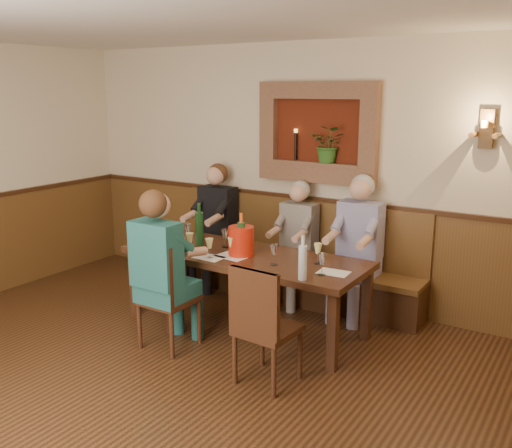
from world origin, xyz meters
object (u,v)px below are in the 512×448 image
at_px(person_chair_front, 165,284).
at_px(water_bottle, 303,262).
at_px(person_bench_mid, 295,254).
at_px(wine_bottle_green_b, 199,228).
at_px(person_bench_left, 214,236).
at_px(bench, 291,270).
at_px(wine_bottle_green_a, 241,238).
at_px(chair_near_left, 168,316).
at_px(chair_near_right, 266,349).
at_px(person_bench_right, 356,259).
at_px(spittoon_bucket, 241,241).
at_px(dining_table, 245,261).

bearing_deg(person_chair_front, water_bottle, 19.22).
relative_size(person_bench_mid, wine_bottle_green_b, 3.14).
relative_size(person_bench_left, wine_bottle_green_b, 3.39).
height_order(person_bench_left, water_bottle, person_bench_left).
bearing_deg(water_bottle, bench, 122.19).
xyz_separation_m(person_bench_left, wine_bottle_green_a, (0.99, -0.88, 0.31)).
distance_m(wine_bottle_green_a, wine_bottle_green_b, 0.56).
distance_m(chair_near_left, chair_near_right, 1.09).
distance_m(person_bench_right, wine_bottle_green_a, 1.23).
height_order(person_bench_mid, person_chair_front, person_chair_front).
height_order(bench, wine_bottle_green_b, wine_bottle_green_b).
height_order(person_bench_mid, spittoon_bucket, person_bench_mid).
xyz_separation_m(person_bench_mid, wine_bottle_green_b, (-0.66, -0.81, 0.38)).
xyz_separation_m(person_bench_right, wine_bottle_green_a, (-0.81, -0.88, 0.31)).
bearing_deg(wine_bottle_green_a, dining_table, 83.92).
bearing_deg(spittoon_bucket, chair_near_right, -45.70).
height_order(dining_table, person_chair_front, person_chair_front).
height_order(person_bench_right, person_chair_front, person_chair_front).
relative_size(dining_table, wine_bottle_green_b, 5.58).
distance_m(chair_near_left, person_bench_right, 1.98).
xyz_separation_m(dining_table, wine_bottle_green_a, (-0.00, -0.05, 0.24)).
bearing_deg(dining_table, person_bench_left, 139.94).
relative_size(person_bench_left, wine_bottle_green_a, 3.56).
bearing_deg(person_bench_mid, wine_bottle_green_b, -129.09).
xyz_separation_m(chair_near_left, chair_near_right, (1.09, -0.07, -0.01)).
bearing_deg(dining_table, wine_bottle_green_b, 177.39).
xyz_separation_m(person_bench_left, person_chair_front, (0.66, -1.61, 0.01)).
bearing_deg(person_bench_left, chair_near_right, -43.54).
bearing_deg(person_chair_front, dining_table, 66.49).
relative_size(dining_table, wine_bottle_green_a, 5.85).
relative_size(chair_near_right, person_bench_right, 0.67).
xyz_separation_m(dining_table, chair_near_left, (-0.34, -0.75, -0.38)).
height_order(bench, wine_bottle_green_a, wine_bottle_green_a).
height_order(person_bench_mid, wine_bottle_green_b, person_bench_mid).
bearing_deg(bench, wine_bottle_green_a, -90.28).
xyz_separation_m(spittoon_bucket, wine_bottle_green_a, (0.00, 0.00, 0.03)).
bearing_deg(chair_near_left, person_bench_mid, 75.08).
xyz_separation_m(person_bench_mid, person_chair_front, (-0.43, -1.62, 0.06)).
xyz_separation_m(dining_table, person_bench_right, (0.80, 0.84, -0.06)).
xyz_separation_m(person_chair_front, wine_bottle_green_a, (0.33, 0.73, 0.31)).
bearing_deg(person_bench_right, person_bench_mid, 179.68).
xyz_separation_m(dining_table, person_bench_mid, (0.10, 0.84, -0.12)).
height_order(spittoon_bucket, wine_bottle_green_a, wine_bottle_green_a).
relative_size(person_bench_right, wine_bottle_green_a, 3.59).
xyz_separation_m(person_chair_front, spittoon_bucket, (0.33, 0.73, 0.28)).
distance_m(dining_table, chair_near_left, 0.91).
bearing_deg(chair_near_right, wine_bottle_green_b, 150.76).
distance_m(bench, person_chair_front, 1.78).
height_order(chair_near_right, person_bench_left, person_bench_left).
distance_m(bench, chair_near_right, 1.92).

